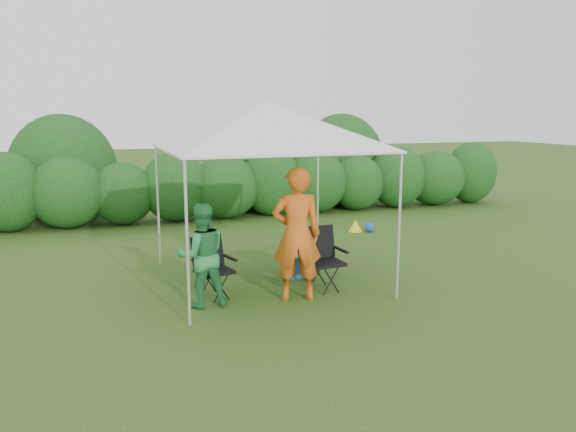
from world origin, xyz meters
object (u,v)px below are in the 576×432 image
object	(u,v)px
canopy	(266,126)
man	(297,234)
chair_left	(212,263)
chair_right	(322,254)
woman	(202,255)
cooler	(295,265)

from	to	relation	value
canopy	man	distance (m)	1.83
chair_left	man	xyz separation A→B (m)	(1.11, -0.57, 0.46)
chair_right	chair_left	bearing A→B (deg)	169.54
chair_right	man	xyz separation A→B (m)	(-0.55, -0.37, 0.42)
canopy	woman	bearing A→B (deg)	-144.57
chair_left	woman	bearing A→B (deg)	-133.14
woman	man	bearing A→B (deg)	171.80
man	cooler	xyz separation A→B (m)	(0.38, 1.08, -0.77)
chair_left	woman	world-z (taller)	woman
chair_right	woman	size ratio (longest dim) A/B	0.65
woman	cooler	bearing A→B (deg)	-152.65
man	cooler	distance (m)	1.38
canopy	woman	distance (m)	2.28
woman	cooler	size ratio (longest dim) A/B	2.95
chair_left	cooler	size ratio (longest dim) A/B	1.79
cooler	canopy	bearing A→B (deg)	-167.51
chair_left	cooler	distance (m)	1.60
chair_left	woman	size ratio (longest dim) A/B	0.61
chair_right	chair_left	size ratio (longest dim) A/B	1.08
chair_left	cooler	xyz separation A→B (m)	(1.49, 0.50, -0.31)
chair_right	cooler	bearing A→B (deg)	100.59
chair_right	man	size ratio (longest dim) A/B	0.49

